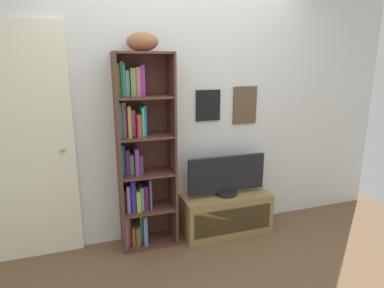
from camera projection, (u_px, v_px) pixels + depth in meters
The scene contains 6 objects.
back_wall at pixel (177, 111), 3.21m from camera, with size 4.80×0.08×2.53m.
bookshelf at pixel (139, 156), 3.04m from camera, with size 0.52×0.30×1.82m.
football at pixel (142, 42), 2.78m from camera, with size 0.28×0.16×0.16m, color brown.
tv_stand at pixel (226, 213), 3.40m from camera, with size 0.91×0.37×0.42m.
television at pixel (227, 176), 3.30m from camera, with size 0.81×0.22×0.40m.
door at pixel (20, 147), 2.78m from camera, with size 0.88×0.09×2.07m.
Camera 1 is at (-0.88, -1.93, 1.74)m, focal length 30.70 mm.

